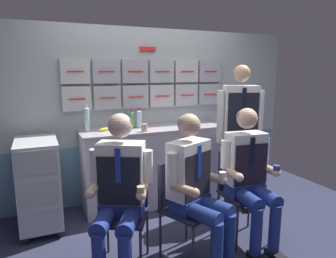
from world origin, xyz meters
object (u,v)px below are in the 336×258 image
at_px(service_trolley, 39,182).
at_px(crew_member_left, 120,188).
at_px(folding_chair_right, 181,198).
at_px(folding_chair_left, 124,202).
at_px(water_bottle_short, 139,118).
at_px(crew_member_by_counter, 250,171).
at_px(snack_banana, 105,129).
at_px(crew_member_right, 196,183).
at_px(folding_chair_by_counter, 239,184).
at_px(crew_member_standing, 240,125).
at_px(espresso_cup_small, 127,130).

height_order(service_trolley, crew_member_left, crew_member_left).
xyz_separation_m(service_trolley, folding_chair_right, (1.14, -1.00, 0.03)).
height_order(folding_chair_left, water_bottle_short, water_bottle_short).
relative_size(crew_member_left, crew_member_by_counter, 1.01).
bearing_deg(crew_member_left, snack_banana, 82.61).
xyz_separation_m(crew_member_right, folding_chair_by_counter, (0.61, 0.22, -0.18)).
height_order(folding_chair_by_counter, snack_banana, snack_banana).
height_order(crew_member_right, crew_member_standing, crew_member_standing).
height_order(crew_member_left, espresso_cup_small, crew_member_left).
distance_m(crew_member_standing, espresso_cup_small, 1.28).
height_order(crew_member_right, folding_chair_by_counter, crew_member_right).
bearing_deg(folding_chair_by_counter, snack_banana, 133.89).
xyz_separation_m(crew_member_left, crew_member_right, (0.62, -0.12, -0.01)).
relative_size(service_trolley, crew_member_left, 0.73).
xyz_separation_m(folding_chair_right, folding_chair_by_counter, (0.67, 0.08, 0.00)).
height_order(folding_chair_left, crew_member_standing, crew_member_standing).
relative_size(folding_chair_by_counter, water_bottle_short, 3.58).
bearing_deg(service_trolley, espresso_cup_small, -1.47).
bearing_deg(water_bottle_short, crew_member_right, -88.43).
distance_m(folding_chair_left, crew_member_right, 0.63).
bearing_deg(crew_member_by_counter, folding_chair_left, 169.93).
bearing_deg(folding_chair_right, crew_member_standing, 29.29).
relative_size(folding_chair_left, snack_banana, 4.97).
height_order(folding_chair_right, water_bottle_short, water_bottle_short).
bearing_deg(crew_member_left, service_trolley, 119.85).
bearing_deg(crew_member_standing, service_trolley, 168.86).
height_order(service_trolley, crew_member_standing, crew_member_standing).
bearing_deg(folding_chair_left, crew_member_right, -25.96).
bearing_deg(folding_chair_left, crew_member_by_counter, -10.07).
bearing_deg(snack_banana, crew_member_right, -70.93).
bearing_deg(crew_member_right, espresso_cup_small, 103.09).
distance_m(service_trolley, crew_member_right, 1.68).
relative_size(crew_member_standing, water_bottle_short, 7.09).
bearing_deg(espresso_cup_small, crew_member_left, -109.70).
height_order(crew_member_standing, snack_banana, crew_member_standing).
height_order(crew_member_left, crew_member_by_counter, crew_member_left).
distance_m(crew_member_right, crew_member_by_counter, 0.60).
relative_size(crew_member_by_counter, snack_banana, 7.49).
xyz_separation_m(service_trolley, folding_chair_by_counter, (1.81, -0.92, 0.03)).
height_order(folding_chair_right, folding_chair_by_counter, same).
bearing_deg(folding_chair_right, water_bottle_short, 88.72).
height_order(folding_chair_left, folding_chair_right, same).
bearing_deg(service_trolley, folding_chair_by_counter, -27.01).
xyz_separation_m(folding_chair_by_counter, espresso_cup_small, (-0.87, 0.90, 0.45)).
height_order(folding_chair_left, crew_member_left, crew_member_left).
height_order(folding_chair_left, crew_member_by_counter, crew_member_by_counter).
height_order(crew_member_right, crew_member_by_counter, crew_member_by_counter).
xyz_separation_m(crew_member_by_counter, espresso_cup_small, (-0.86, 1.06, 0.26)).
distance_m(folding_chair_right, crew_member_right, 0.24).
xyz_separation_m(folding_chair_right, snack_banana, (-0.40, 1.19, 0.44)).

